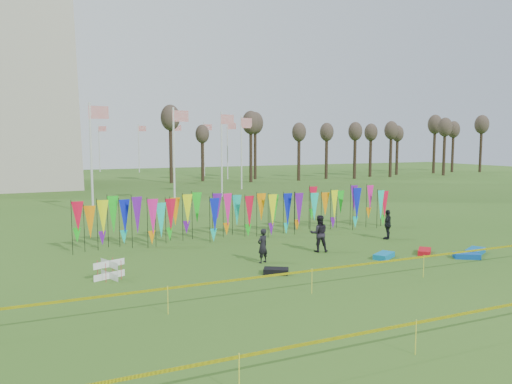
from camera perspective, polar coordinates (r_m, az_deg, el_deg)
name	(u,v)px	position (r m, az deg, el deg)	size (l,w,h in m)	color
ground	(334,276)	(20.09, 8.90, -9.51)	(160.00, 160.00, 0.00)	#2B5317
banner_row	(250,209)	(27.64, -0.73, -1.95)	(18.64, 0.64, 2.42)	black
caution_tape_near	(353,267)	(18.54, 11.00, -8.37)	(26.00, 0.02, 0.90)	#FFF805
caution_tape_far	(473,313)	(14.67, 23.51, -12.61)	(26.00, 0.02, 0.90)	#FFF805
tree_line	(354,135)	(73.77, 11.12, 6.46)	(53.92, 1.92, 7.84)	#332419
box_kite	(109,270)	(20.20, -16.41, -8.52)	(0.66, 0.66, 0.74)	red
person_left	(263,246)	(21.81, 0.77, -6.17)	(0.55, 0.40, 1.51)	black
person_mid	(319,233)	(24.11, 7.23, -4.72)	(0.86, 0.53, 1.78)	black
person_right	(388,224)	(27.89, 14.82, -3.61)	(0.94, 0.53, 1.60)	black
kite_bag_turquoise	(384,256)	(23.52, 14.41, -7.05)	(1.18, 0.59, 0.24)	#0B78B2
kite_bag_blue	(467,256)	(24.69, 22.93, -6.73)	(1.11, 0.58, 0.23)	#0A49A9
kite_bag_red	(424,251)	(24.97, 18.70, -6.45)	(1.17, 0.54, 0.21)	red
kite_bag_black	(276,271)	(20.22, 2.30, -9.01)	(0.98, 0.56, 0.23)	black
kite_bag_teal	(475,251)	(25.78, 23.76, -6.22)	(1.30, 0.62, 0.25)	#0B5FA6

